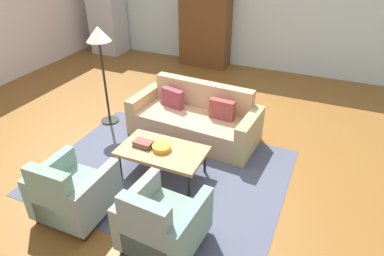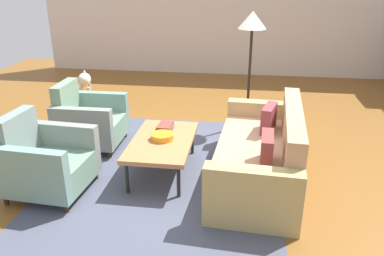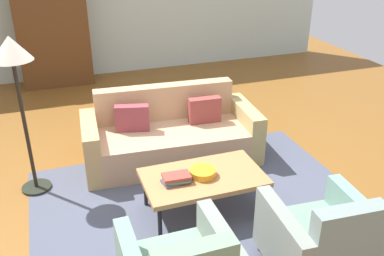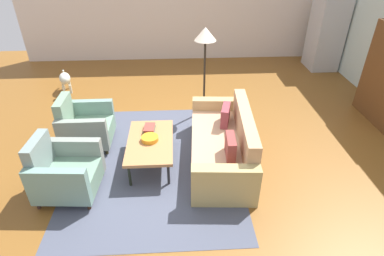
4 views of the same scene
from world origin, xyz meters
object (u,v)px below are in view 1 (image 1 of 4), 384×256
couch (196,120)px  cabinet (205,29)px  armchair_right (161,225)px  coffee_table (162,152)px  book_stack (143,144)px  fruit_bowl (162,147)px  armchair_left (71,194)px  refrigerator (108,18)px  floor_lamp (99,43)px

couch → cabinet: (-1.14, 3.26, 0.61)m
armchair_right → cabinet: (-1.73, 5.61, 0.56)m
coffee_table → book_stack: bearing=-175.5°
armchair_right → fruit_bowl: armchair_right is taller
couch → armchair_left: armchair_left is taller
cabinet → book_stack: bearing=-79.2°
book_stack → cabinet: size_ratio=0.17×
armchair_right → refrigerator: 7.15m
coffee_table → refrigerator: (-3.93, 4.34, 0.54)m
fruit_bowl → refrigerator: (-3.93, 4.34, 0.47)m
cabinet → coffee_table: bearing=-75.6°
refrigerator → coffee_table: bearing=-47.8°
couch → fruit_bowl: (-0.01, -1.19, 0.17)m
coffee_table → fruit_bowl: 0.07m
armchair_left → refrigerator: (-3.33, 5.51, 0.58)m
armchair_right → cabinet: cabinet is taller
coffee_table → armchair_right: size_ratio=1.36×
refrigerator → armchair_right: bearing=-50.6°
coffee_table → fruit_bowl: bearing=180.0°
couch → armchair_left: (-0.61, -2.35, 0.06)m
couch → coffee_table: (-0.01, -1.19, 0.10)m
couch → armchair_left: 2.43m
armchair_right → book_stack: 1.45m
cabinet → floor_lamp: (-0.47, -3.47, 0.54)m
book_stack → cabinet: (-0.85, 4.47, 0.44)m
couch → armchair_right: armchair_right is taller
coffee_table → floor_lamp: size_ratio=0.70×
couch → refrigerator: refrigerator is taller
fruit_bowl → floor_lamp: floor_lamp is taller
armchair_right → armchair_left: bearing=-176.0°
couch → armchair_right: bearing=108.0°
floor_lamp → armchair_left: bearing=-64.8°
armchair_left → armchair_right: (1.20, 0.00, 0.00)m
armchair_right → fruit_bowl: (-0.60, 1.17, 0.11)m
armchair_left → fruit_bowl: size_ratio=3.35×
refrigerator → floor_lamp: 4.12m
book_stack → refrigerator: bearing=129.9°
fruit_bowl → floor_lamp: size_ratio=0.15×
couch → fruit_bowl: couch is taller
coffee_table → floor_lamp: bearing=148.7°
fruit_bowl → couch: bearing=89.5°
book_stack → couch: bearing=76.5°
cabinet → refrigerator: bearing=-177.9°
couch → refrigerator: bearing=-34.8°
armchair_left → refrigerator: size_ratio=0.48×
coffee_table → book_stack: (-0.28, -0.02, 0.08)m
armchair_left → cabinet: size_ratio=0.49×
couch → cabinet: bearing=-66.8°
cabinet → armchair_right: bearing=-72.8°
armchair_left → fruit_bowl: (0.59, 1.17, 0.11)m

